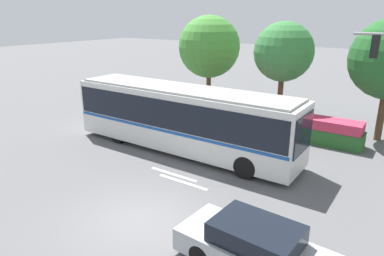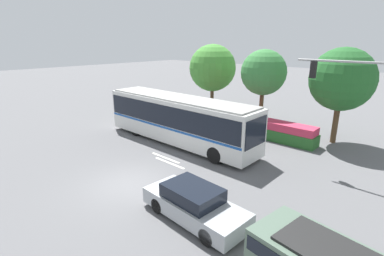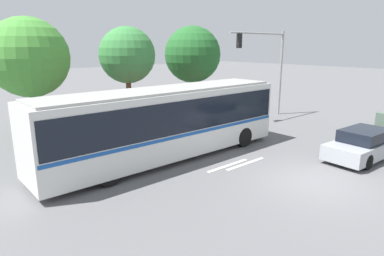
% 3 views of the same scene
% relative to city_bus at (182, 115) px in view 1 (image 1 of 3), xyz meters
% --- Properties ---
extents(ground_plane, '(140.00, 140.00, 0.00)m').
position_rel_city_bus_xyz_m(ground_plane, '(2.51, -5.99, -1.84)').
color(ground_plane, '#5B5B5E').
extents(city_bus, '(12.12, 2.58, 3.24)m').
position_rel_city_bus_xyz_m(city_bus, '(0.00, 0.00, 0.00)').
color(city_bus, silver).
rests_on(city_bus, ground).
extents(sedan_foreground, '(4.61, 2.02, 1.39)m').
position_rel_city_bus_xyz_m(sedan_foreground, '(6.85, -5.99, -1.18)').
color(sedan_foreground, '#9EA3A8').
rests_on(sedan_foreground, ground).
extents(flowering_hedge, '(9.64, 1.30, 1.35)m').
position_rel_city_bus_xyz_m(flowering_hedge, '(2.81, 5.16, -1.18)').
color(flowering_hedge, '#286028').
rests_on(flowering_hedge, ground).
extents(street_tree_left, '(4.32, 4.32, 6.60)m').
position_rel_city_bus_xyz_m(street_tree_left, '(-3.34, 7.87, 2.59)').
color(street_tree_left, brown).
rests_on(street_tree_left, ground).
extents(street_tree_centre, '(3.56, 3.56, 6.26)m').
position_rel_city_bus_xyz_m(street_tree_centre, '(2.33, 7.16, 2.62)').
color(street_tree_centre, brown).
rests_on(street_tree_centre, ground).
extents(lane_stripe_near, '(2.40, 0.16, 0.01)m').
position_rel_city_bus_xyz_m(lane_stripe_near, '(2.14, -2.92, -1.84)').
color(lane_stripe_near, silver).
rests_on(lane_stripe_near, ground).
extents(lane_stripe_mid, '(2.40, 0.16, 0.01)m').
position_rel_city_bus_xyz_m(lane_stripe_mid, '(1.38, -2.56, -1.84)').
color(lane_stripe_mid, silver).
rests_on(lane_stripe_mid, ground).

